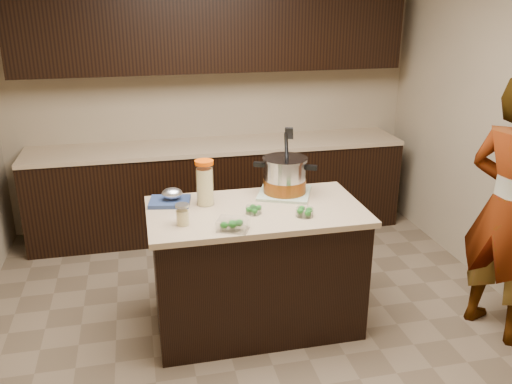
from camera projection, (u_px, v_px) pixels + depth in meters
The scene contains 13 objects.
ground_plane at pixel (256, 322), 3.97m from camera, with size 4.00×4.00×0.00m, color brown.
room_shell at pixel (256, 88), 3.37m from camera, with size 4.04×4.04×2.72m.
back_cabinets at pixel (217, 139), 5.24m from camera, with size 3.60×0.63×2.33m.
island at pixel (256, 267), 3.81m from camera, with size 1.46×0.81×0.90m.
dish_towel at pixel (285, 193), 3.91m from camera, with size 0.36×0.36×0.02m, color #63895C.
stock_pot at pixel (285, 178), 3.87m from camera, with size 0.43×0.43×0.46m.
lemonade_pitcher at pixel (205, 184), 3.68m from camera, with size 0.14×0.14×0.31m.
mason_jar at pixel (183, 215), 3.39m from camera, with size 0.11×0.11×0.15m.
broccoli_tub_left at pixel (254, 210), 3.57m from camera, with size 0.14×0.14×0.05m.
broccoli_tub_right at pixel (305, 212), 3.53m from camera, with size 0.12×0.12×0.06m.
broccoli_tub_rect at pixel (233, 225), 3.33m from camera, with size 0.23×0.20×0.07m.
blue_tray at pixel (171, 199), 3.74m from camera, with size 0.31×0.27×0.10m.
person at pixel (511, 210), 3.59m from camera, with size 0.67×0.44×1.83m, color gray.
Camera 1 is at (-0.74, -3.31, 2.28)m, focal length 38.00 mm.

